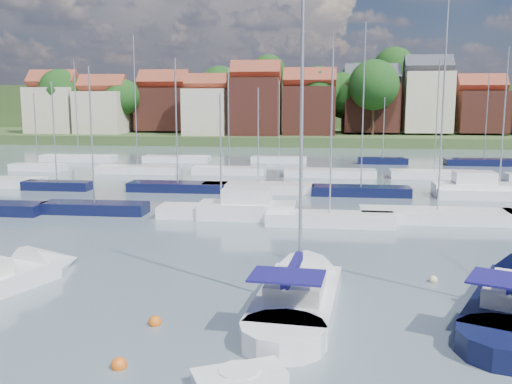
# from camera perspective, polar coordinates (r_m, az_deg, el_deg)

# --- Properties ---
(ground) EXTENTS (260.00, 260.00, 0.00)m
(ground) POSITION_cam_1_polar(r_m,az_deg,el_deg) (60.87, 6.67, 1.08)
(ground) COLOR #4E5D6A
(ground) RESTS_ON ground
(sailboat_left) EXTENTS (6.18, 10.74, 14.23)m
(sailboat_left) POSITION_cam_1_polar(r_m,az_deg,el_deg) (29.14, -23.84, -7.97)
(sailboat_left) COLOR white
(sailboat_left) RESTS_ON ground
(sailboat_centre) EXTENTS (4.12, 11.94, 15.90)m
(sailboat_centre) POSITION_cam_1_polar(r_m,az_deg,el_deg) (25.31, 4.64, -9.77)
(sailboat_centre) COLOR white
(sailboat_centre) RESTS_ON ground
(tender) EXTENTS (3.07, 2.37, 0.60)m
(tender) POSITION_cam_1_polar(r_m,az_deg,el_deg) (18.19, -1.70, -18.11)
(tender) COLOR white
(tender) RESTS_ON ground
(buoy_b) EXTENTS (0.53, 0.53, 0.53)m
(buoy_b) POSITION_cam_1_polar(r_m,az_deg,el_deg) (19.80, -13.53, -16.74)
(buoy_b) COLOR #D85914
(buoy_b) RESTS_ON ground
(buoy_c) EXTENTS (0.52, 0.52, 0.52)m
(buoy_c) POSITION_cam_1_polar(r_m,az_deg,el_deg) (22.90, -10.06, -12.92)
(buoy_c) COLOR #D85914
(buoy_c) RESTS_ON ground
(buoy_d) EXTENTS (0.51, 0.51, 0.51)m
(buoy_d) POSITION_cam_1_polar(r_m,az_deg,el_deg) (20.05, 5.43, -16.16)
(buoy_d) COLOR beige
(buoy_d) RESTS_ON ground
(buoy_e) EXTENTS (0.42, 0.42, 0.42)m
(buoy_e) POSITION_cam_1_polar(r_m,az_deg,el_deg) (28.72, 17.29, -8.58)
(buoy_e) COLOR beige
(buoy_e) RESTS_ON ground
(marina_field) EXTENTS (79.62, 41.41, 15.93)m
(marina_field) POSITION_cam_1_polar(r_m,az_deg,el_deg) (56.03, 8.60, 0.78)
(marina_field) COLOR white
(marina_field) RESTS_ON ground
(far_shore_town) EXTENTS (212.46, 90.00, 22.27)m
(far_shore_town) POSITION_cam_1_polar(r_m,az_deg,el_deg) (152.99, 7.81, 7.68)
(far_shore_town) COLOR #3C562B
(far_shore_town) RESTS_ON ground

